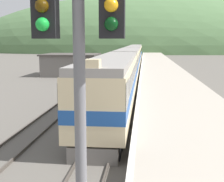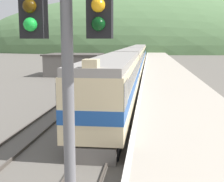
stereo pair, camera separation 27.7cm
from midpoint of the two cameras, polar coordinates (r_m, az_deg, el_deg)
The scene contains 10 objects.
track_main at distance 70.07m, azimuth 4.87°, elevation 4.83°, with size 1.52×180.00×0.16m.
track_siding at distance 70.35m, azimuth 1.30°, elevation 4.88°, with size 1.52×180.00×0.16m.
platform at distance 50.14m, azimuth 9.83°, elevation 3.45°, with size 6.72×140.00×0.96m.
distant_hills at distance 158.09m, azimuth 5.97°, elevation 7.21°, with size 178.02×80.11×54.63m.
station_shed at distance 49.38m, azimuth -6.73°, elevation 4.85°, with size 8.46×7.32×3.35m.
express_train_lead_car at distance 22.85m, azimuth 0.87°, elevation 1.49°, with size 2.93×20.16×4.61m.
carriage_second at distance 43.45m, azimuth 3.70°, elevation 5.12°, with size 2.92×19.11×4.25m.
carriage_third at distance 63.39m, azimuth 4.69°, elevation 6.39°, with size 2.92×19.11×4.25m.
carriage_fourth at distance 83.35m, azimuth 5.21°, elevation 7.05°, with size 2.92×19.11×4.25m.
signal_mast_main at distance 5.22m, azimuth -6.64°, elevation 3.50°, with size 2.20×0.42×7.44m.
Camera 2 is at (2.46, 0.19, 5.39)m, focal length 50.00 mm.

